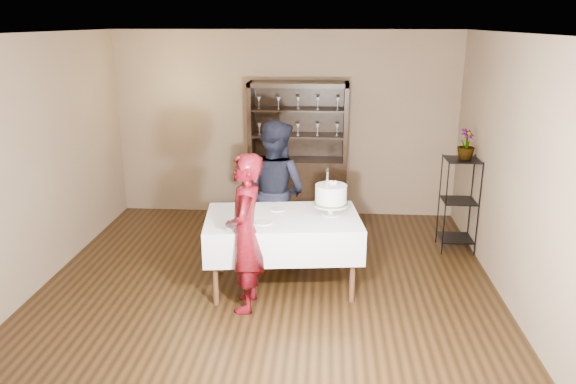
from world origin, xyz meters
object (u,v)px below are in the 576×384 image
china_hutch (298,175)px  cake (331,196)px  potted_plant (466,144)px  man (275,191)px  woman (245,233)px  cake_table (283,233)px  plant_etagere (459,201)px

china_hutch → cake: 2.25m
cake → potted_plant: 2.02m
china_hutch → man: size_ratio=1.16×
potted_plant → woman: bearing=-145.4°
china_hutch → potted_plant: size_ratio=5.45×
woman → cake_table: bearing=144.3°
potted_plant → cake: bearing=-145.5°
china_hutch → cake_table: (-0.04, -2.27, -0.04)m
cake_table → man: man is taller
china_hutch → man: china_hutch is taller
plant_etagere → potted_plant: potted_plant is taller
man → potted_plant: 2.40m
plant_etagere → woman: 2.99m
cake_table → cake: cake is taller
potted_plant → plant_etagere: bearing=-160.7°
cake_table → china_hutch: bearing=88.9°
plant_etagere → potted_plant: (0.03, 0.01, 0.72)m
cake → potted_plant: bearing=34.5°
plant_etagere → man: size_ratio=0.70×
cake_table → woman: woman is taller
cake_table → potted_plant: bearing=29.6°
man → potted_plant: (2.31, 0.42, 0.51)m
china_hutch → cake: bearing=-77.8°
china_hutch → plant_etagere: china_hutch is taller
man → plant_etagere: bearing=-137.6°
plant_etagere → cake: 2.00m
plant_etagere → potted_plant: size_ratio=3.27×
woman → china_hutch: bearing=170.6°
cake_table → potted_plant: potted_plant is taller
plant_etagere → woman: bearing=-145.2°
woman → man: man is taller
china_hutch → potted_plant: 2.46m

